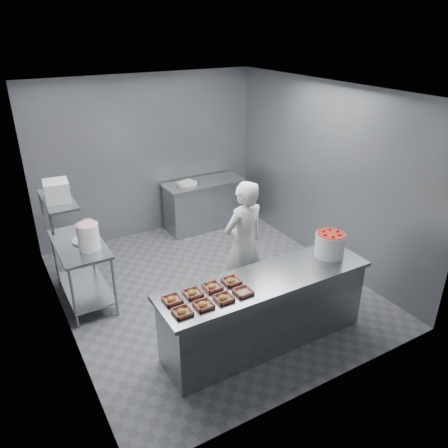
{
  "coord_description": "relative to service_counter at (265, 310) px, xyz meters",
  "views": [
    {
      "loc": [
        -2.54,
        -4.78,
        3.57
      ],
      "look_at": [
        0.1,
        -0.2,
        1.09
      ],
      "focal_mm": 35.0,
      "sensor_mm": 36.0,
      "label": 1
    }
  ],
  "objects": [
    {
      "name": "glaze_bucket",
      "position": [
        -1.56,
        1.72,
        0.63
      ],
      "size": [
        0.29,
        0.27,
        0.42
      ],
      "color": "white",
      "rests_on": "prep_table"
    },
    {
      "name": "tray_0",
      "position": [
        -1.12,
        -0.12,
        0.47
      ],
      "size": [
        0.19,
        0.18,
        0.06
      ],
      "color": "tan",
      "rests_on": "service_counter"
    },
    {
      "name": "tray_2",
      "position": [
        -0.64,
        -0.12,
        0.47
      ],
      "size": [
        0.19,
        0.18,
        0.06
      ],
      "color": "tan",
      "rests_on": "service_counter"
    },
    {
      "name": "tray_6",
      "position": [
        -0.64,
        0.12,
        0.47
      ],
      "size": [
        0.19,
        0.18,
        0.06
      ],
      "color": "tan",
      "rests_on": "service_counter"
    },
    {
      "name": "prep_table",
      "position": [
        -1.65,
        1.95,
        0.14
      ],
      "size": [
        0.6,
        1.2,
        0.9
      ],
      "color": "slate",
      "rests_on": "ground"
    },
    {
      "name": "bucket_lid",
      "position": [
        -1.58,
        1.96,
        0.46
      ],
      "size": [
        0.33,
        0.33,
        0.02
      ],
      "primitive_type": "cylinder",
      "rotation": [
        0.0,
        0.0,
        0.13
      ],
      "color": "white",
      "rests_on": "prep_table"
    },
    {
      "name": "worker",
      "position": [
        0.26,
        0.9,
        0.42
      ],
      "size": [
        0.69,
        0.51,
        1.75
      ],
      "primitive_type": "imported",
      "rotation": [
        0.0,
        0.0,
        3.3
      ],
      "color": "silver",
      "rests_on": "ground"
    },
    {
      "name": "tray_7",
      "position": [
        -0.4,
        0.12,
        0.47
      ],
      "size": [
        0.19,
        0.18,
        0.06
      ],
      "color": "tan",
      "rests_on": "service_counter"
    },
    {
      "name": "service_counter",
      "position": [
        0.0,
        0.0,
        0.0
      ],
      "size": [
        2.6,
        0.7,
        0.9
      ],
      "color": "slate",
      "rests_on": "ground"
    },
    {
      "name": "tray_4",
      "position": [
        -1.12,
        0.12,
        0.47
      ],
      "size": [
        0.19,
        0.18,
        0.06
      ],
      "color": "tan",
      "rests_on": "service_counter"
    },
    {
      "name": "strawberry_tub",
      "position": [
        0.98,
        0.05,
        0.61
      ],
      "size": [
        0.37,
        0.37,
        0.3
      ],
      "color": "white",
      "rests_on": "service_counter"
    },
    {
      "name": "ceiling",
      "position": [
        0.0,
        1.35,
        2.35
      ],
      "size": [
        4.5,
        4.5,
        0.0
      ],
      "primitive_type": "plane",
      "rotation": [
        3.14,
        0.0,
        0.0
      ],
      "color": "white",
      "rests_on": "wall_back"
    },
    {
      "name": "tray_1",
      "position": [
        -0.88,
        -0.12,
        0.47
      ],
      "size": [
        0.19,
        0.18,
        0.06
      ],
      "color": "tan",
      "rests_on": "service_counter"
    },
    {
      "name": "tray_5",
      "position": [
        -0.88,
        0.12,
        0.47
      ],
      "size": [
        0.19,
        0.18,
        0.06
      ],
      "color": "tan",
      "rests_on": "service_counter"
    },
    {
      "name": "wall_shelf",
      "position": [
        -1.82,
        1.95,
        1.1
      ],
      "size": [
        0.35,
        0.9,
        0.03
      ],
      "primitive_type": "cube",
      "color": "slate",
      "rests_on": "wall_left"
    },
    {
      "name": "back_counter",
      "position": [
        0.9,
        3.25,
        -0.0
      ],
      "size": [
        1.5,
        0.6,
        0.9
      ],
      "color": "slate",
      "rests_on": "ground"
    },
    {
      "name": "wall_back",
      "position": [
        0.0,
        3.6,
        0.95
      ],
      "size": [
        4.0,
        0.04,
        2.8
      ],
      "primitive_type": "cube",
      "color": "slate",
      "rests_on": "ground"
    },
    {
      "name": "rag",
      "position": [
        -1.51,
        2.19,
        0.46
      ],
      "size": [
        0.19,
        0.17,
        0.02
      ],
      "primitive_type": "cube",
      "rotation": [
        0.0,
        0.0,
        0.29
      ],
      "color": "#CCB28C",
      "rests_on": "prep_table"
    },
    {
      "name": "wall_right",
      "position": [
        2.0,
        1.35,
        0.95
      ],
      "size": [
        0.04,
        4.5,
        2.8
      ],
      "primitive_type": "cube",
      "color": "slate",
      "rests_on": "ground"
    },
    {
      "name": "floor",
      "position": [
        0.0,
        1.35,
        -0.45
      ],
      "size": [
        4.5,
        4.5,
        0.0
      ],
      "primitive_type": "plane",
      "color": "#4C4C51",
      "rests_on": "ground"
    },
    {
      "name": "wall_left",
      "position": [
        -2.0,
        1.35,
        0.95
      ],
      "size": [
        0.04,
        4.5,
        2.8
      ],
      "primitive_type": "cube",
      "color": "slate",
      "rests_on": "ground"
    },
    {
      "name": "tray_3",
      "position": [
        -0.39,
        -0.12,
        0.47
      ],
      "size": [
        0.19,
        0.18,
        0.04
      ],
      "color": "tan",
      "rests_on": "service_counter"
    },
    {
      "name": "paper_stack",
      "position": [
        0.54,
        3.25,
        0.48
      ],
      "size": [
        0.32,
        0.24,
        0.06
      ],
      "primitive_type": "cube",
      "rotation": [
        0.0,
        0.0,
        0.07
      ],
      "color": "silver",
      "rests_on": "back_counter"
    },
    {
      "name": "appliance",
      "position": [
        -1.82,
        1.88,
        1.23
      ],
      "size": [
        0.32,
        0.35,
        0.25
      ],
      "primitive_type": "cube",
      "rotation": [
        0.0,
        0.0,
        -0.1
      ],
      "color": "gray",
      "rests_on": "wall_shelf"
    }
  ]
}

